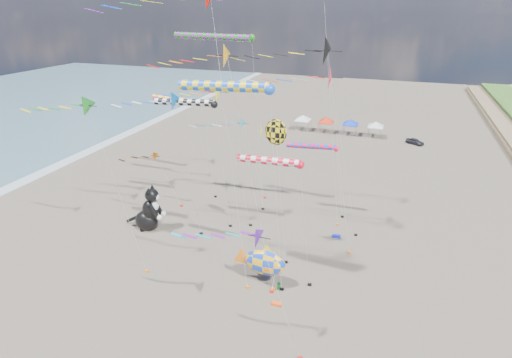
{
  "coord_description": "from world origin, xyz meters",
  "views": [
    {
      "loc": [
        12.09,
        -21.47,
        24.93
      ],
      "look_at": [
        0.3,
        12.0,
        9.33
      ],
      "focal_mm": 28.0,
      "sensor_mm": 36.0,
      "label": 1
    }
  ],
  "objects": [
    {
      "name": "windsock_4",
      "position": [
        3.52,
        24.23,
        8.99
      ],
      "size": [
        7.73,
        0.69,
        9.4
      ],
      "color": "red",
      "rests_on": "ground"
    },
    {
      "name": "kite_bag_0",
      "position": [
        2.4,
        12.64,
        0.15
      ],
      "size": [
        0.9,
        0.44,
        0.3
      ],
      "primitive_type": "cube",
      "color": "black",
      "rests_on": "ground"
    },
    {
      "name": "windsock_0",
      "position": [
        -8.57,
        22.89,
        21.39
      ],
      "size": [
        11.59,
        0.81,
        21.87
      ],
      "color": "#1B7C16",
      "rests_on": "ground"
    },
    {
      "name": "windsock_3",
      "position": [
        -0.65,
        8.08,
        18.82
      ],
      "size": [
        9.46,
        0.89,
        19.33
      ],
      "color": "blue",
      "rests_on": "ground"
    },
    {
      "name": "delta_kite_7",
      "position": [
        -16.51,
        20.08,
        6.6
      ],
      "size": [
        7.59,
        1.51,
        7.78
      ],
      "color": "orange",
      "rests_on": "ground"
    },
    {
      "name": "delta_kite_8",
      "position": [
        -13.91,
        6.2,
        16.5
      ],
      "size": [
        11.17,
        2.03,
        17.87
      ],
      "color": "#1C8223",
      "rests_on": "ground"
    },
    {
      "name": "kite_bag_1",
      "position": [
        7.71,
        19.17,
        0.15
      ],
      "size": [
        0.9,
        0.44,
        0.3
      ],
      "primitive_type": "cube",
      "color": "#151FD7",
      "rests_on": "ground"
    },
    {
      "name": "fish_inflatable",
      "position": [
        2.42,
        8.41,
        2.52
      ],
      "size": [
        5.34,
        1.97,
        4.58
      ],
      "color": "blue",
      "rests_on": "ground"
    },
    {
      "name": "delta_kite_3",
      "position": [
        -1.97,
        7.86,
        20.99
      ],
      "size": [
        11.68,
        2.09,
        22.37
      ],
      "color": "orange",
      "rests_on": "ground"
    },
    {
      "name": "child_green",
      "position": [
        4.04,
        7.82,
        0.54
      ],
      "size": [
        0.64,
        0.58,
        1.08
      ],
      "primitive_type": "imported",
      "rotation": [
        0.0,
        0.0,
        -0.38
      ],
      "color": "#197B31",
      "rests_on": "ground"
    },
    {
      "name": "parked_car",
      "position": [
        16.7,
        58.0,
        0.59
      ],
      "size": [
        3.7,
        2.84,
        1.18
      ],
      "primitive_type": "imported",
      "rotation": [
        0.0,
        0.0,
        1.08
      ],
      "color": "#26262D",
      "rests_on": "ground"
    },
    {
      "name": "delta_kite_0",
      "position": [
        -7.68,
        26.14,
        10.31
      ],
      "size": [
        10.58,
        1.8,
        11.62
      ],
      "color": "#1EA4C4",
      "rests_on": "ground"
    },
    {
      "name": "kite_bag_2",
      "position": [
        4.43,
        5.91,
        0.15
      ],
      "size": [
        0.9,
        0.44,
        0.3
      ],
      "primitive_type": "cube",
      "color": "#FF5415",
      "rests_on": "ground"
    },
    {
      "name": "person_adult",
      "position": [
        1.48,
        9.52,
        0.82
      ],
      "size": [
        0.71,
        0.61,
        1.65
      ],
      "primitive_type": "imported",
      "rotation": [
        0.0,
        0.0,
        0.42
      ],
      "color": "#8E8F9F",
      "rests_on": "ground"
    },
    {
      "name": "windsock_5",
      "position": [
        2.63,
        9.61,
        12.3
      ],
      "size": [
        7.48,
        0.74,
        12.75
      ],
      "color": "red",
      "rests_on": "ground"
    },
    {
      "name": "delta_kite_10",
      "position": [
        -10.98,
        14.57,
        15.36
      ],
      "size": [
        10.3,
        2.18,
        16.77
      ],
      "color": "#045CB6",
      "rests_on": "ground"
    },
    {
      "name": "angelfish_kite",
      "position": [
        1.3,
        14.39,
        13.38
      ],
      "size": [
        3.74,
        3.02,
        14.81
      ],
      "color": "yellow",
      "rests_on": "ground"
    },
    {
      "name": "windsock_2",
      "position": [
        -9.63,
        17.37,
        14.86
      ],
      "size": [
        8.98,
        0.8,
        15.33
      ],
      "color": "black",
      "rests_on": "ground"
    },
    {
      "name": "cat_inflatable",
      "position": [
        -13.9,
        13.64,
        2.88
      ],
      "size": [
        4.48,
        2.58,
        5.77
      ],
      "primitive_type": null,
      "rotation": [
        0.0,
        0.0,
        0.11
      ],
      "color": "black",
      "rests_on": "ground"
    },
    {
      "name": "tent_row",
      "position": [
        1.5,
        60.0,
        3.15
      ],
      "size": [
        19.2,
        4.2,
        3.8
      ],
      "color": "white",
      "rests_on": "ground"
    },
    {
      "name": "delta_kite_5",
      "position": [
        4.71,
        16.41,
        20.79
      ],
      "size": [
        13.9,
        3.02,
        22.51
      ],
      "color": "black",
      "rests_on": "ground"
    },
    {
      "name": "ground",
      "position": [
        0.0,
        0.0,
        0.0
      ],
      "size": [
        260.0,
        260.0,
        0.0
      ],
      "primitive_type": "plane",
      "color": "brown",
      "rests_on": "ground"
    },
    {
      "name": "windsock_1",
      "position": [
        -14.61,
        24.16,
        13.34
      ],
      "size": [
        8.63,
        0.73,
        13.78
      ],
      "color": "#FF4F15",
      "rests_on": "ground"
    },
    {
      "name": "child_blue",
      "position": [
        -0.89,
        11.11,
        0.47
      ],
      "size": [
        0.56,
        0.54,
        0.94
      ],
      "primitive_type": "imported",
      "rotation": [
        0.0,
        0.0,
        0.72
      ],
      "color": "#2760AE",
      "rests_on": "ground"
    },
    {
      "name": "delta_kite_2",
      "position": [
        4.22,
        0.77,
        9.99
      ],
      "size": [
        9.06,
        1.82,
        11.28
      ],
      "color": "#4B158F",
      "rests_on": "ground"
    },
    {
      "name": "delta_kite_4",
      "position": [
        5.15,
        20.34,
        18.0
      ],
      "size": [
        13.97,
        2.75,
        19.63
      ],
      "color": "red",
      "rests_on": "ground"
    },
    {
      "name": "delta_kite_6",
      "position": [
        -7.15,
        18.36,
        15.98
      ],
      "size": [
        12.36,
        2.62,
        17.54
      ],
      "color": "#F4FF1D",
      "rests_on": "ground"
    }
  ]
}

